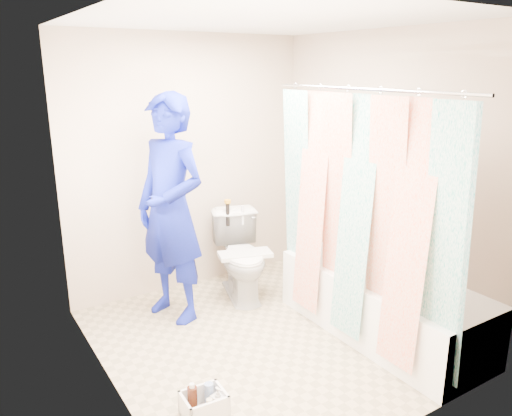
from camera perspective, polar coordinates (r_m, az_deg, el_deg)
floor at (r=4.12m, az=0.96°, el=-14.71°), size 2.60×2.60×0.00m
ceiling at (r=3.57m, az=1.15°, el=20.73°), size 2.40×2.60×0.02m
wall_back at (r=4.77m, az=-7.65°, el=4.88°), size 2.40×0.02×2.40m
wall_front at (r=2.72m, az=16.40°, el=-4.02°), size 2.40×0.02×2.40m
wall_left at (r=3.18m, az=-17.26°, el=-1.23°), size 0.02×2.60×2.40m
wall_right at (r=4.43m, az=14.13°, el=3.67°), size 0.02×2.60×2.40m
bathtub at (r=4.21m, az=14.17°, el=-10.44°), size 0.70×1.75×0.50m
curtain_rod at (r=3.55m, az=12.25°, el=13.14°), size 0.02×1.90×0.02m
shower_curtain at (r=3.71m, az=11.42°, el=-1.34°), size 0.06×1.75×1.80m
toilet at (r=4.68m, az=-1.63°, el=-5.55°), size 0.64×0.86×0.78m
tank_lid at (r=4.54m, az=-1.26°, el=-5.31°), size 0.52×0.34×0.04m
tank_internals at (r=4.74m, az=-2.80°, el=-0.44°), size 0.19×0.09×0.25m
plumber at (r=4.18m, az=-9.69°, el=-0.19°), size 0.67×0.81×1.91m
cleaning_caddy at (r=3.34m, az=-5.80°, el=-21.50°), size 0.28×0.23×0.20m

